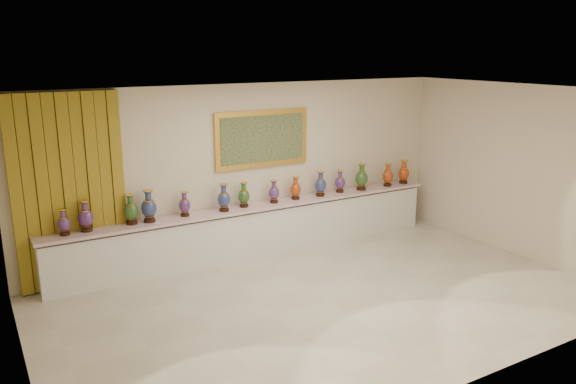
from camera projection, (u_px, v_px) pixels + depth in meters
name	position (u px, v px, depth m)	size (l,w,h in m)	color
ground	(328.00, 301.00, 8.19)	(8.00, 8.00, 0.00)	beige
room	(105.00, 182.00, 8.61)	(8.00, 8.00, 8.00)	beige
counter	(256.00, 230.00, 9.97)	(7.28, 0.48, 0.90)	white
vase_0	(64.00, 223.00, 8.23)	(0.25, 0.25, 0.40)	black
vase_1	(86.00, 217.00, 8.41)	(0.28, 0.28, 0.48)	black
vase_2	(131.00, 211.00, 8.75)	(0.29, 0.29, 0.48)	black
vase_3	(149.00, 208.00, 8.86)	(0.32, 0.32, 0.52)	black
vase_4	(185.00, 205.00, 9.18)	(0.25, 0.25, 0.41)	black
vase_5	(224.00, 199.00, 9.45)	(0.27, 0.27, 0.47)	black
vase_6	(244.00, 196.00, 9.71)	(0.24, 0.24, 0.44)	black
vase_7	(274.00, 193.00, 9.98)	(0.24, 0.24, 0.41)	black
vase_8	(296.00, 189.00, 10.21)	(0.25, 0.25, 0.42)	black
vase_9	(320.00, 185.00, 10.43)	(0.24, 0.24, 0.47)	black
vase_10	(340.00, 182.00, 10.71)	(0.22, 0.22, 0.42)	black
vase_11	(362.00, 178.00, 10.87)	(0.29, 0.29, 0.52)	black
vase_12	(388.00, 176.00, 11.20)	(0.27, 0.27, 0.45)	black
vase_13	(404.00, 173.00, 11.41)	(0.25, 0.25, 0.48)	black
label_card	(157.00, 223.00, 8.85)	(0.10, 0.06, 0.00)	white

